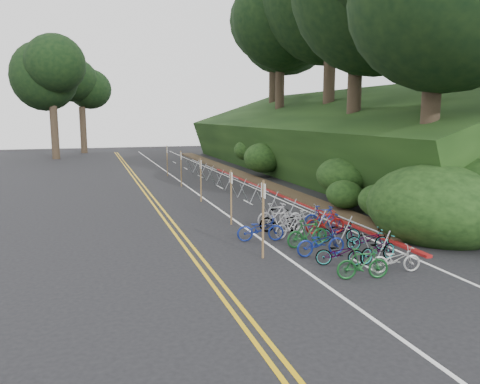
# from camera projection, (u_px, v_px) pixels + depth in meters

# --- Properties ---
(ground) EXTENTS (120.00, 120.00, 0.00)m
(ground) POSITION_uv_depth(u_px,v_px,m) (256.00, 257.00, 16.42)
(ground) COLOR black
(ground) RESTS_ON ground
(road_markings) EXTENTS (7.47, 80.00, 0.01)m
(road_markings) POSITION_uv_depth(u_px,v_px,m) (205.00, 204.00, 26.09)
(road_markings) COLOR gold
(road_markings) RESTS_ON ground
(red_curb) EXTENTS (0.25, 28.00, 0.10)m
(red_curb) POSITION_uv_depth(u_px,v_px,m) (277.00, 194.00, 29.41)
(red_curb) COLOR maroon
(red_curb) RESTS_ON ground
(embankment) EXTENTS (14.30, 48.14, 9.11)m
(embankment) POSITION_uv_depth(u_px,v_px,m) (327.00, 145.00, 37.81)
(embankment) COLOR black
(embankment) RESTS_ON ground
(tree_cluster) EXTENTS (34.00, 55.33, 21.17)m
(tree_cluster) POSITION_uv_depth(u_px,v_px,m) (278.00, 13.00, 37.93)
(tree_cluster) COLOR #2D2319
(tree_cluster) RESTS_ON ground
(bike_rack_front) EXTENTS (1.11, 2.62, 1.11)m
(bike_rack_front) POSITION_uv_depth(u_px,v_px,m) (356.00, 231.00, 16.76)
(bike_rack_front) COLOR #8E929A
(bike_rack_front) RESTS_ON ground
(bike_racks_rest) EXTENTS (1.14, 23.00, 1.17)m
(bike_racks_rest) POSITION_uv_depth(u_px,v_px,m) (231.00, 181.00, 29.40)
(bike_racks_rest) COLOR #8E929A
(bike_racks_rest) RESTS_ON ground
(signpost_near) EXTENTS (0.08, 0.40, 2.73)m
(signpost_near) POSITION_uv_depth(u_px,v_px,m) (263.00, 214.00, 16.04)
(signpost_near) COLOR brown
(signpost_near) RESTS_ON ground
(signposts_rest) EXTENTS (0.08, 18.40, 2.50)m
(signposts_rest) POSITION_uv_depth(u_px,v_px,m) (190.00, 171.00, 29.51)
(signposts_rest) COLOR brown
(signposts_rest) RESTS_ON ground
(bike_front) EXTENTS (0.99, 1.96, 0.98)m
(bike_front) POSITION_uv_depth(u_px,v_px,m) (260.00, 229.00, 18.44)
(bike_front) COLOR navy
(bike_front) RESTS_ON ground
(bike_valet) EXTENTS (2.95, 8.94, 1.06)m
(bike_valet) POSITION_uv_depth(u_px,v_px,m) (325.00, 232.00, 17.94)
(bike_valet) COLOR #144C1E
(bike_valet) RESTS_ON ground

